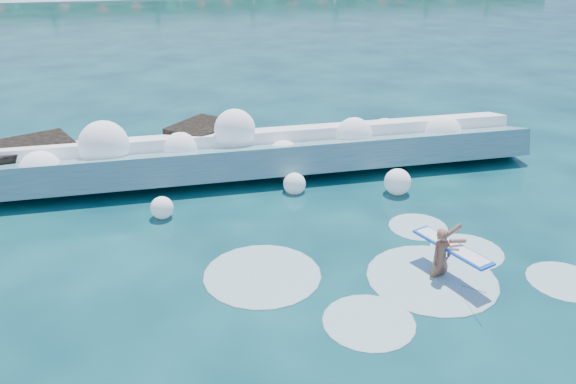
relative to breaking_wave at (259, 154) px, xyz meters
name	(u,v)px	position (x,y,z in m)	size (l,w,h in m)	color
ground	(245,278)	(-1.52, -6.58, -0.57)	(200.00, 200.00, 0.00)	#072938
breaking_wave	(259,154)	(0.00, 0.00, 0.00)	(18.80, 2.89, 1.62)	teal
rock_cluster	(114,156)	(-4.88, 1.13, -0.09)	(8.63, 3.45, 1.51)	black
surfer_with_board	(443,256)	(3.03, -7.57, 0.01)	(1.19, 2.78, 1.55)	#8F5742
wave_spray	(241,146)	(-0.64, -0.27, 0.45)	(14.83, 4.29, 2.25)	white
surf_foam	(387,275)	(1.81, -7.22, -0.57)	(9.22, 5.52, 0.16)	silver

